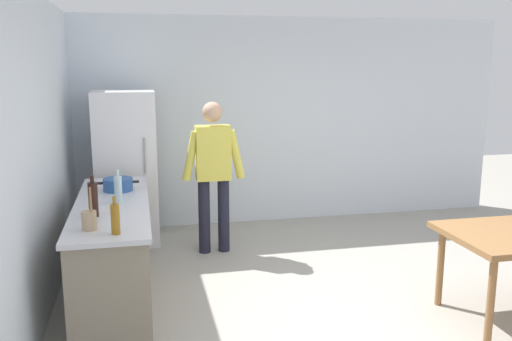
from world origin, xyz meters
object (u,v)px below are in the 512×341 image
(refrigerator, at_px, (126,168))
(utensil_jar, at_px, (89,219))
(person, at_px, (213,167))
(cooking_pot, at_px, (118,184))
(bottle_water_clear, at_px, (118,189))
(bottle_oil_amber, at_px, (115,219))
(bottle_wine_dark, at_px, (93,199))

(refrigerator, height_order, utensil_jar, refrigerator)
(person, relative_size, cooking_pot, 4.25)
(utensil_jar, bearing_deg, cooking_pot, 82.35)
(bottle_water_clear, xyz_separation_m, bottle_oil_amber, (0.01, -0.89, -0.01))
(person, relative_size, bottle_water_clear, 5.67)
(refrigerator, height_order, bottle_wine_dark, refrigerator)
(cooking_pot, distance_m, utensil_jar, 1.25)
(bottle_water_clear, distance_m, bottle_oil_amber, 0.89)
(refrigerator, bearing_deg, utensil_jar, -95.38)
(cooking_pot, relative_size, utensil_jar, 1.25)
(person, xyz_separation_m, bottle_wine_dark, (-1.17, -1.47, 0.07))
(refrigerator, xyz_separation_m, bottle_wine_dark, (-0.22, -2.02, 0.15))
(refrigerator, xyz_separation_m, bottle_oil_amber, (-0.03, -2.52, 0.12))
(refrigerator, distance_m, bottle_wine_dark, 2.04)
(refrigerator, distance_m, bottle_water_clear, 1.64)
(refrigerator, height_order, person, refrigerator)
(utensil_jar, bearing_deg, person, 57.19)
(person, relative_size, bottle_wine_dark, 5.00)
(refrigerator, bearing_deg, cooking_pot, -92.88)
(cooking_pot, bearing_deg, refrigerator, 87.12)
(person, height_order, bottle_wine_dark, person)
(cooking_pot, bearing_deg, bottle_water_clear, -87.74)
(refrigerator, bearing_deg, bottle_water_clear, -91.31)
(refrigerator, xyz_separation_m, bottle_water_clear, (-0.04, -1.63, 0.13))
(refrigerator, distance_m, cooking_pot, 1.14)
(cooking_pot, bearing_deg, bottle_wine_dark, -100.29)
(cooking_pot, distance_m, bottle_wine_dark, 0.90)
(bottle_wine_dark, bearing_deg, bottle_water_clear, 65.05)
(person, bearing_deg, bottle_water_clear, -132.49)
(bottle_water_clear, bearing_deg, utensil_jar, -104.08)
(bottle_oil_amber, bearing_deg, cooking_pot, 91.09)
(person, relative_size, utensil_jar, 5.31)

